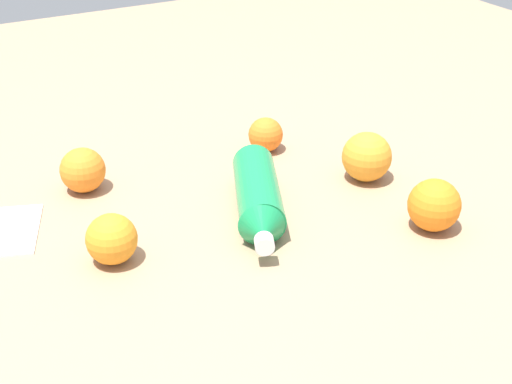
# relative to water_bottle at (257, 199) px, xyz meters

# --- Properties ---
(ground_plane) EXTENTS (2.40, 2.40, 0.00)m
(ground_plane) POSITION_rel_water_bottle_xyz_m (-0.04, 0.01, -0.03)
(ground_plane) COLOR #9E7F60
(water_bottle) EXTENTS (0.25, 0.16, 0.07)m
(water_bottle) POSITION_rel_water_bottle_xyz_m (0.00, 0.00, 0.00)
(water_bottle) COLOR #198C4C
(water_bottle) RESTS_ON ground_plane
(orange_0) EXTENTS (0.07, 0.07, 0.07)m
(orange_0) POSITION_rel_water_bottle_xyz_m (-0.21, -0.20, 0.00)
(orange_0) COLOR orange
(orange_0) RESTS_ON ground_plane
(orange_1) EXTENTS (0.06, 0.06, 0.06)m
(orange_1) POSITION_rel_water_bottle_xyz_m (-0.20, 0.13, -0.00)
(orange_1) COLOR orange
(orange_1) RESTS_ON ground_plane
(orange_2) EXTENTS (0.07, 0.07, 0.07)m
(orange_2) POSITION_rel_water_bottle_xyz_m (0.01, -0.23, 0.00)
(orange_2) COLOR orange
(orange_2) RESTS_ON ground_plane
(orange_3) EXTENTS (0.08, 0.08, 0.08)m
(orange_3) POSITION_rel_water_bottle_xyz_m (-0.02, 0.22, 0.01)
(orange_3) COLOR orange
(orange_3) RESTS_ON ground_plane
(orange_4) EXTENTS (0.08, 0.08, 0.08)m
(orange_4) POSITION_rel_water_bottle_xyz_m (0.15, 0.21, 0.01)
(orange_4) COLOR orange
(orange_4) RESTS_ON ground_plane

